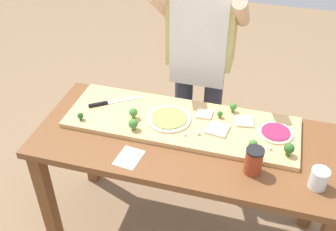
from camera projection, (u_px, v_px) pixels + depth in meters
name	position (u px, v px, depth m)	size (l,w,h in m)	color
ground_plane	(183.00, 231.00, 2.59)	(8.00, 8.00, 0.00)	#896B4C
prep_table	(186.00, 155.00, 2.19)	(1.61, 0.68, 0.79)	brown
cutting_board	(181.00, 123.00, 2.20)	(1.26, 0.41, 0.03)	tan
chefs_knife	(108.00, 103.00, 2.32)	(0.28, 0.20, 0.02)	#B7BABF
pizza_whole_beet_magenta	(276.00, 133.00, 2.10)	(0.18, 0.18, 0.02)	beige
pizza_whole_pesto_green	(169.00, 119.00, 2.20)	(0.24, 0.24, 0.02)	beige
pizza_slice_far_left	(204.00, 114.00, 2.23)	(0.08, 0.08, 0.01)	beige
pizza_slice_far_right	(218.00, 129.00, 2.13)	(0.11, 0.11, 0.01)	beige
pizza_slice_center	(245.00, 121.00, 2.18)	(0.09, 0.09, 0.01)	beige
broccoli_floret_back_right	(233.00, 107.00, 2.24)	(0.04, 0.04, 0.06)	#487A23
broccoli_floret_center_left	(133.00, 113.00, 2.19)	(0.05, 0.05, 0.06)	#487A23
broccoli_floret_front_left	(253.00, 144.00, 1.99)	(0.05, 0.05, 0.06)	#487A23
broccoli_floret_back_left	(220.00, 114.00, 2.20)	(0.03, 0.03, 0.04)	#366618
broccoli_floret_front_mid	(289.00, 149.00, 1.95)	(0.05, 0.05, 0.07)	#366618
broccoli_floret_back_mid	(80.00, 116.00, 2.19)	(0.03, 0.03, 0.04)	#2C5915
broccoli_floret_center_right	(133.00, 124.00, 2.11)	(0.05, 0.05, 0.07)	#487A23
cheese_crumble_a	(270.00, 148.00, 2.00)	(0.02, 0.02, 0.02)	white
cheese_crumble_b	(185.00, 135.00, 2.09)	(0.01, 0.01, 0.01)	white
cheese_crumble_c	(198.00, 133.00, 2.10)	(0.02, 0.02, 0.02)	silver
flour_cup	(319.00, 179.00, 1.82)	(0.08, 0.08, 0.10)	white
sauce_jar	(254.00, 161.00, 1.88)	(0.09, 0.09, 0.14)	#99381E
recipe_note	(129.00, 158.00, 2.00)	(0.11, 0.15, 0.00)	white
cook_center	(201.00, 48.00, 2.47)	(0.54, 0.39, 1.67)	#333847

